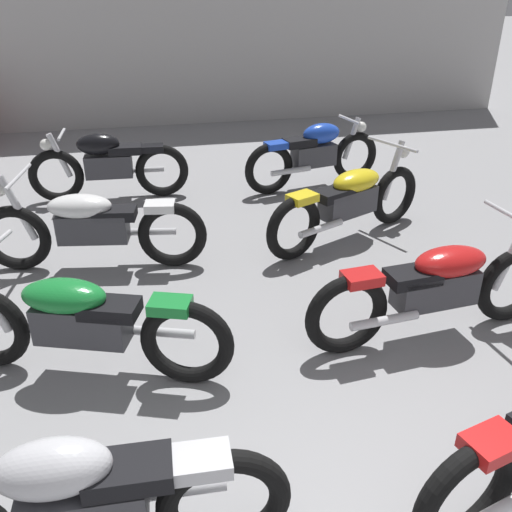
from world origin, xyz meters
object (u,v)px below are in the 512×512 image
motorcycle_left_row_1 (80,321)px  motorcycle_left_row_2 (92,225)px  motorcycle_right_row_1 (437,286)px  motorcycle_left_row_3 (108,164)px  motorcycle_right_row_2 (349,200)px  motorcycle_left_row_0 (82,505)px  motorcycle_right_row_3 (314,153)px

motorcycle_left_row_1 → motorcycle_left_row_2: (0.00, 1.66, 0.00)m
motorcycle_left_row_1 → motorcycle_right_row_1: 2.69m
motorcycle_left_row_3 → motorcycle_right_row_2: motorcycle_right_row_2 is taller
motorcycle_left_row_0 → motorcycle_right_row_1: size_ratio=0.91×
motorcycle_right_row_2 → motorcycle_right_row_3: size_ratio=1.03×
motorcycle_left_row_1 → motorcycle_right_row_2: same height
motorcycle_left_row_3 → motorcycle_left_row_2: bearing=-93.5°
motorcycle_right_row_2 → motorcycle_left_row_0: bearing=-127.2°
motorcycle_left_row_2 → motorcycle_left_row_0: bearing=-88.2°
motorcycle_left_row_0 → motorcycle_left_row_1: size_ratio=0.95×
motorcycle_left_row_0 → motorcycle_left_row_1: (-0.11, 1.58, -0.01)m
motorcycle_left_row_1 → motorcycle_right_row_1: same height
motorcycle_left_row_3 → motorcycle_right_row_3: same height
motorcycle_left_row_0 → motorcycle_right_row_1: motorcycle_right_row_1 is taller
motorcycle_left_row_2 → motorcycle_right_row_2: (2.64, 0.10, 0.00)m
motorcycle_left_row_0 → motorcycle_right_row_3: (2.67, 4.99, 0.00)m
motorcycle_left_row_2 → motorcycle_right_row_3: bearing=32.3°
motorcycle_left_row_2 → motorcycle_right_row_1: same height
motorcycle_right_row_2 → motorcycle_left_row_3: bearing=145.1°
motorcycle_right_row_1 → motorcycle_right_row_3: 3.49m
motorcycle_right_row_2 → motorcycle_right_row_3: 1.65m
motorcycle_left_row_2 → motorcycle_right_row_1: (2.69, -1.73, 0.00)m
motorcycle_left_row_1 → motorcycle_right_row_1: size_ratio=0.96×
motorcycle_left_row_3 → motorcycle_right_row_1: bearing=-54.4°
motorcycle_left_row_1 → motorcycle_right_row_3: size_ratio=1.07×
motorcycle_left_row_2 → motorcycle_right_row_1: size_ratio=1.00×
motorcycle_left_row_2 → motorcycle_right_row_3: (2.77, 1.75, 0.01)m
motorcycle_right_row_1 → motorcycle_left_row_3: bearing=125.6°
motorcycle_left_row_3 → motorcycle_right_row_3: bearing=-2.4°
motorcycle_left_row_0 → motorcycle_right_row_3: 5.66m
motorcycle_left_row_0 → motorcycle_right_row_2: motorcycle_right_row_2 is taller
motorcycle_left_row_0 → motorcycle_left_row_2: bearing=91.8°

